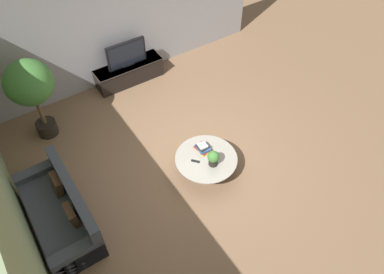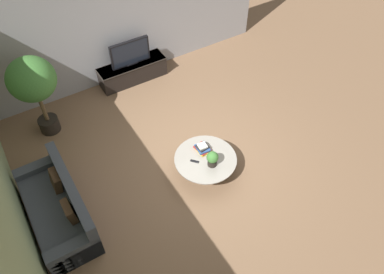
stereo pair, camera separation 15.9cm
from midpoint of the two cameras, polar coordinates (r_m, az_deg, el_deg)
ground_plane at (r=7.48m, az=-0.10°, el=-3.44°), size 24.00×24.00×0.00m
back_wall_stone at (r=8.78m, az=-12.49°, el=16.98°), size 7.40×0.12×3.00m
media_console at (r=9.23m, az=-10.05°, el=9.64°), size 1.65×0.50×0.48m
television at (r=8.92m, az=-10.49°, el=12.31°), size 0.95×0.13×0.60m
coffee_table at (r=7.07m, az=1.51°, el=-3.83°), size 1.17×1.17×0.40m
couch_by_wall at (r=6.84m, az=-19.98°, el=-10.74°), size 0.84×2.02×0.84m
potted_palm_tall at (r=7.74m, az=-24.00°, el=7.10°), size 0.92×0.92×1.80m
potted_plant_tabletop at (r=6.75m, az=2.60°, el=-3.23°), size 0.22×0.22×0.32m
book_stack at (r=7.05m, az=1.03°, el=-1.67°), size 0.25×0.32×0.15m
remote_black at (r=6.91m, az=-0.13°, el=-3.71°), size 0.13×0.15×0.02m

